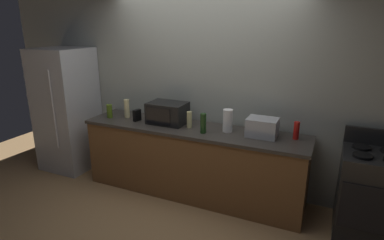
{
  "coord_description": "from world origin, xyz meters",
  "views": [
    {
      "loc": [
        1.55,
        -2.99,
        2.15
      ],
      "look_at": [
        0.0,
        0.4,
        1.0
      ],
      "focal_mm": 29.82,
      "sensor_mm": 36.0,
      "label": 1
    }
  ],
  "objects": [
    {
      "name": "bottle_vinegar",
      "position": [
        -0.03,
        0.4,
        1.0
      ],
      "size": [
        0.06,
        0.06,
        0.2
      ],
      "primitive_type": "cylinder",
      "color": "beige",
      "rests_on": "counter_run"
    },
    {
      "name": "back_wall",
      "position": [
        0.0,
        0.81,
        1.35
      ],
      "size": [
        6.4,
        0.1,
        2.7
      ],
      "primitive_type": "cube",
      "color": "#9EA399",
      "rests_on": "ground_plane"
    },
    {
      "name": "counter_run",
      "position": [
        0.0,
        0.4,
        0.45
      ],
      "size": [
        2.84,
        0.64,
        0.9
      ],
      "color": "brown",
      "rests_on": "ground_plane"
    },
    {
      "name": "bottle_olive_oil",
      "position": [
        -1.2,
        0.34,
        0.99
      ],
      "size": [
        0.08,
        0.08,
        0.18
      ],
      "primitive_type": "cylinder",
      "color": "#4C6B19",
      "rests_on": "counter_run"
    },
    {
      "name": "cordless_phone",
      "position": [
        -0.78,
        0.37,
        0.98
      ],
      "size": [
        0.07,
        0.12,
        0.15
      ],
      "primitive_type": "cube",
      "rotation": [
        0.0,
        0.0,
        -0.18
      ],
      "color": "black",
      "rests_on": "counter_run"
    },
    {
      "name": "refrigerator",
      "position": [
        -2.05,
        0.4,
        0.9
      ],
      "size": [
        0.72,
        0.73,
        1.8
      ],
      "color": "#B7BABF",
      "rests_on": "ground_plane"
    },
    {
      "name": "bottle_wine",
      "position": [
        0.2,
        0.28,
        1.02
      ],
      "size": [
        0.07,
        0.07,
        0.24
      ],
      "primitive_type": "cylinder",
      "color": "#1E3F19",
      "rests_on": "counter_run"
    },
    {
      "name": "microwave",
      "position": [
        -0.37,
        0.45,
        1.04
      ],
      "size": [
        0.48,
        0.35,
        0.27
      ],
      "color": "black",
      "rests_on": "counter_run"
    },
    {
      "name": "toaster_oven",
      "position": [
        0.85,
        0.46,
        1.01
      ],
      "size": [
        0.34,
        0.26,
        0.21
      ],
      "primitive_type": "cube",
      "color": "#B7BABF",
      "rests_on": "counter_run"
    },
    {
      "name": "ground_plane",
      "position": [
        0.0,
        0.0,
        0.0
      ],
      "size": [
        8.0,
        8.0,
        0.0
      ],
      "primitive_type": "plane",
      "color": "#A87F51"
    },
    {
      "name": "stove_range",
      "position": [
        2.0,
        0.4,
        0.46
      ],
      "size": [
        0.6,
        0.61,
        1.08
      ],
      "color": "black",
      "rests_on": "ground_plane"
    },
    {
      "name": "bottle_hot_sauce",
      "position": [
        1.22,
        0.52,
        1.0
      ],
      "size": [
        0.06,
        0.06,
        0.2
      ],
      "primitive_type": "cylinder",
      "color": "red",
      "rests_on": "counter_run"
    },
    {
      "name": "paper_towel_roll",
      "position": [
        0.44,
        0.45,
        1.04
      ],
      "size": [
        0.12,
        0.12,
        0.27
      ],
      "primitive_type": "cylinder",
      "color": "white",
      "rests_on": "counter_run"
    },
    {
      "name": "bottle_hand_soap",
      "position": [
        -0.99,
        0.44,
        1.03
      ],
      "size": [
        0.07,
        0.07,
        0.25
      ],
      "primitive_type": "cylinder",
      "color": "beige",
      "rests_on": "counter_run"
    }
  ]
}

